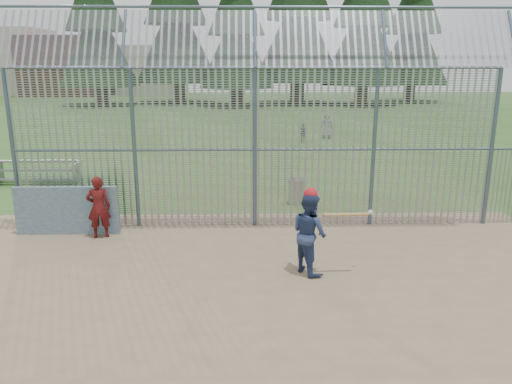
{
  "coord_description": "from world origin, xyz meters",
  "views": [
    {
      "loc": [
        -0.24,
        -8.83,
        4.16
      ],
      "look_at": [
        0.0,
        2.0,
        1.3
      ],
      "focal_mm": 35.0,
      "sensor_mm": 36.0,
      "label": 1
    }
  ],
  "objects_px": {
    "batter": "(309,233)",
    "dugout_wall": "(67,211)",
    "onlooker": "(99,207)",
    "trash_can": "(297,191)",
    "bleacher": "(37,171)"
  },
  "relations": [
    {
      "from": "batter",
      "to": "dugout_wall",
      "type": "bearing_deg",
      "value": 37.64
    },
    {
      "from": "onlooker",
      "to": "batter",
      "type": "bearing_deg",
      "value": 142.84
    },
    {
      "from": "trash_can",
      "to": "bleacher",
      "type": "bearing_deg",
      "value": 162.09
    },
    {
      "from": "trash_can",
      "to": "bleacher",
      "type": "relative_size",
      "value": 0.27
    },
    {
      "from": "batter",
      "to": "trash_can",
      "type": "relative_size",
      "value": 2.01
    },
    {
      "from": "bleacher",
      "to": "onlooker",
      "type": "bearing_deg",
      "value": -56.53
    },
    {
      "from": "batter",
      "to": "onlooker",
      "type": "xyz_separation_m",
      "value": [
        -4.78,
        2.16,
        -0.07
      ]
    },
    {
      "from": "dugout_wall",
      "to": "onlooker",
      "type": "bearing_deg",
      "value": -15.64
    },
    {
      "from": "onlooker",
      "to": "dugout_wall",
      "type": "bearing_deg",
      "value": -28.52
    },
    {
      "from": "dugout_wall",
      "to": "batter",
      "type": "distance_m",
      "value": 6.12
    },
    {
      "from": "batter",
      "to": "trash_can",
      "type": "distance_m",
      "value": 5.06
    },
    {
      "from": "dugout_wall",
      "to": "batter",
      "type": "height_order",
      "value": "batter"
    },
    {
      "from": "dugout_wall",
      "to": "bleacher",
      "type": "distance_m",
      "value": 6.24
    },
    {
      "from": "dugout_wall",
      "to": "bleacher",
      "type": "height_order",
      "value": "dugout_wall"
    },
    {
      "from": "trash_can",
      "to": "bleacher",
      "type": "distance_m",
      "value": 9.3
    }
  ]
}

